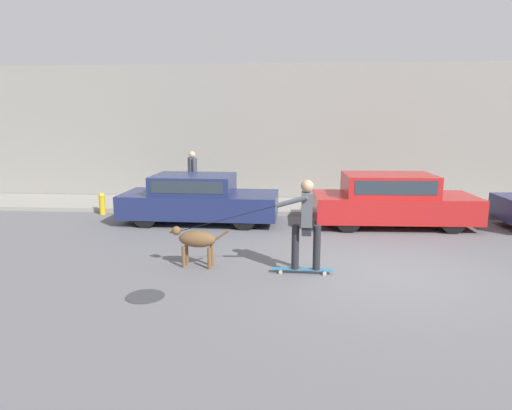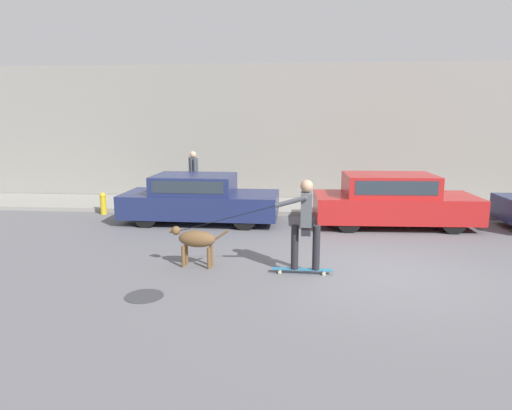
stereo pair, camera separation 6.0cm
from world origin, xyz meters
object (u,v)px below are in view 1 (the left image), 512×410
at_px(dog, 196,240).
at_px(fire_hydrant, 102,203).
at_px(skateboarder, 306,220).
at_px(parked_car_1, 392,201).
at_px(pedestrian_with_bag, 193,176).
at_px(parked_car_0, 199,199).

bearing_deg(dog, fire_hydrant, -44.12).
bearing_deg(skateboarder, dog, -5.04).
relative_size(parked_car_1, pedestrian_with_bag, 2.49).
relative_size(skateboarder, fire_hydrant, 4.59).
height_order(parked_car_0, skateboarder, skateboarder).
bearing_deg(skateboarder, parked_car_0, -54.01).
relative_size(parked_car_0, pedestrian_with_bag, 2.49).
distance_m(parked_car_1, dog, 5.77).
xyz_separation_m(skateboarder, pedestrian_with_bag, (-3.35, 5.72, 0.05)).
xyz_separation_m(skateboarder, fire_hydrant, (-5.84, 4.69, -0.66)).
height_order(skateboarder, pedestrian_with_bag, pedestrian_with_bag).
bearing_deg(pedestrian_with_bag, parked_car_0, -95.62).
bearing_deg(dog, parked_car_0, -73.03).
height_order(dog, fire_hydrant, dog).
bearing_deg(fire_hydrant, dog, -49.85).
xyz_separation_m(parked_car_0, skateboarder, (2.79, -3.95, 0.36)).
distance_m(parked_car_0, pedestrian_with_bag, 1.91).
height_order(parked_car_0, dog, parked_car_0).
bearing_deg(parked_car_1, parked_car_0, 177.72).
height_order(pedestrian_with_bag, fire_hydrant, pedestrian_with_bag).
bearing_deg(fire_hydrant, parked_car_1, -5.25).
relative_size(dog, skateboarder, 0.39).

